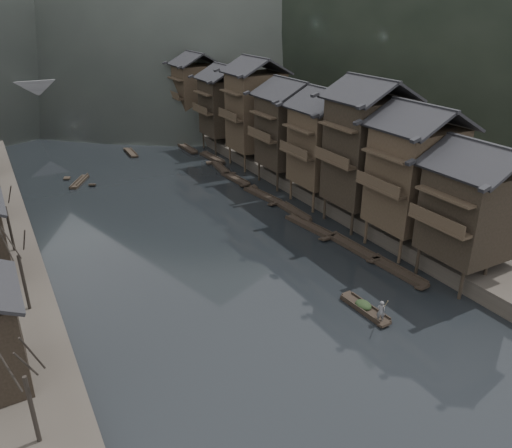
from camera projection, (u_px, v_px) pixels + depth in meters
water at (247, 284)px, 43.07m from camera, size 300.00×300.00×0.00m
right_bank at (315, 131)px, 90.08m from camera, size 40.00×200.00×1.80m
stilt_houses at (296, 118)px, 62.66m from camera, size 9.00×67.60×15.77m
bare_trees at (7, 213)px, 41.89m from camera, size 3.47×43.22×6.93m
moored_sampans at (231, 173)px, 70.44m from camera, size 3.19×70.80×0.47m
midriver_boats at (107, 166)px, 73.26m from camera, size 12.36×15.84×0.44m
stone_bridge at (77, 96)px, 98.57m from camera, size 40.00×6.00×9.00m
hero_sampan at (365, 309)px, 39.26m from camera, size 1.32×5.21×0.44m
cargo_heap at (364, 301)px, 39.22m from camera, size 1.14×1.49×0.68m
boatman at (381, 308)px, 37.31m from camera, size 0.78×0.74×1.79m
bamboo_pole at (387, 280)px, 36.42m from camera, size 1.56×2.25×3.01m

